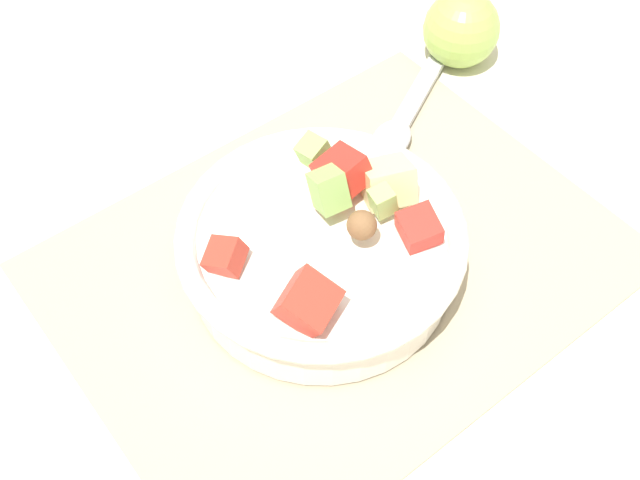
# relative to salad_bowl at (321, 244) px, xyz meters

# --- Properties ---
(ground_plane) EXTENTS (2.40, 2.40, 0.00)m
(ground_plane) POSITION_rel_salad_bowl_xyz_m (-0.02, 0.00, -0.04)
(ground_plane) COLOR silver
(placemat) EXTENTS (0.46, 0.36, 0.01)m
(placemat) POSITION_rel_salad_bowl_xyz_m (-0.02, 0.00, -0.04)
(placemat) COLOR tan
(placemat) RESTS_ON ground_plane
(salad_bowl) EXTENTS (0.24, 0.24, 0.10)m
(salad_bowl) POSITION_rel_salad_bowl_xyz_m (0.00, 0.00, 0.00)
(salad_bowl) COLOR white
(salad_bowl) RESTS_ON placemat
(serving_spoon) EXTENTS (0.23, 0.13, 0.01)m
(serving_spoon) POSITION_rel_salad_bowl_xyz_m (-0.19, -0.10, -0.03)
(serving_spoon) COLOR #B7B7BC
(serving_spoon) RESTS_ON placemat
(whole_apple) EXTENTS (0.08, 0.08, 0.09)m
(whole_apple) POSITION_rel_salad_bowl_xyz_m (-0.29, -0.13, -0.00)
(whole_apple) COLOR #9EC656
(whole_apple) RESTS_ON ground_plane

